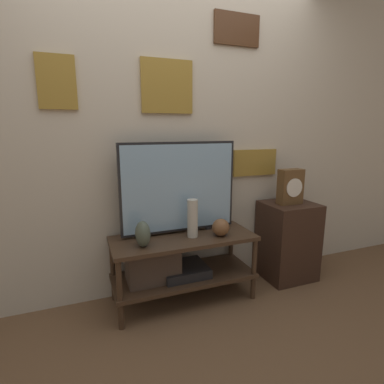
% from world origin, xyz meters
% --- Properties ---
extents(ground_plane, '(12.00, 12.00, 0.00)m').
position_xyz_m(ground_plane, '(0.00, 0.00, 0.00)').
color(ground_plane, brown).
extents(wall_back, '(6.40, 0.08, 2.70)m').
position_xyz_m(wall_back, '(0.00, 0.54, 1.35)').
color(wall_back, beige).
rests_on(wall_back, ground_plane).
extents(media_console, '(1.11, 0.45, 0.53)m').
position_xyz_m(media_console, '(-0.09, 0.26, 0.33)').
color(media_console, '#422D1E').
rests_on(media_console, ground_plane).
extents(television, '(0.92, 0.05, 0.72)m').
position_xyz_m(television, '(-0.00, 0.36, 0.90)').
color(television, black).
rests_on(television, media_console).
extents(vase_round_glass, '(0.14, 0.14, 0.14)m').
position_xyz_m(vase_round_glass, '(0.28, 0.18, 0.60)').
color(vase_round_glass, brown).
rests_on(vase_round_glass, media_console).
extents(vase_tall_ceramic, '(0.08, 0.08, 0.29)m').
position_xyz_m(vase_tall_ceramic, '(0.07, 0.24, 0.68)').
color(vase_tall_ceramic, beige).
rests_on(vase_tall_ceramic, media_console).
extents(vase_urn_stoneware, '(0.11, 0.15, 0.19)m').
position_xyz_m(vase_urn_stoneware, '(-0.33, 0.18, 0.62)').
color(vase_urn_stoneware, '#4C5647').
rests_on(vase_urn_stoneware, media_console).
extents(side_table, '(0.45, 0.40, 0.70)m').
position_xyz_m(side_table, '(1.01, 0.28, 0.35)').
color(side_table, '#382319').
rests_on(side_table, ground_plane).
extents(mantel_clock, '(0.21, 0.11, 0.31)m').
position_xyz_m(mantel_clock, '(0.99, 0.27, 0.85)').
color(mantel_clock, brown).
rests_on(mantel_clock, side_table).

